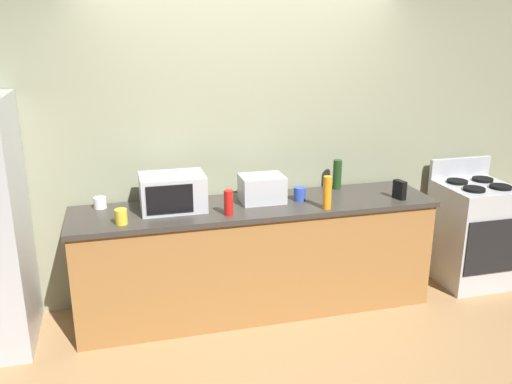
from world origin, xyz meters
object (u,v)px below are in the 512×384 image
Objects in this scene: microwave at (173,192)px; bottle_hot_sauce at (229,203)px; toaster_oven at (262,189)px; cordless_phone at (400,190)px; mug_white at (100,203)px; bottle_wine at (337,174)px; mug_blue at (300,194)px; stove_range at (472,233)px; mug_yellow at (121,217)px; bottle_dish_soap at (327,193)px.

microwave is 2.56× the size of bottle_hot_sauce.
bottle_hot_sauce is at bearing -142.91° from toaster_oven.
cordless_phone is 2.35m from mug_white.
microwave is at bearing 148.82° from bottle_hot_sauce.
bottle_wine is at bearing 119.37° from cordless_phone.
mug_white is (-1.94, -0.01, -0.08)m from bottle_wine.
mug_blue is (0.99, -0.04, -0.08)m from microwave.
cordless_phone is at bearing -169.62° from stove_range.
microwave reaches higher than cordless_phone.
microwave is at bearing 177.65° from mug_blue.
bottle_hot_sauce is 0.75× the size of bottle_wine.
mug_yellow is at bearing -176.61° from stove_range.
mug_white is (-2.32, 0.37, -0.03)m from cordless_phone.
microwave is 3.20× the size of cordless_phone.
mug_blue is (0.30, -0.05, -0.05)m from toaster_oven.
bottle_dish_soap is 2.33× the size of mug_yellow.
bottle_wine reaches higher than cordless_phone.
mug_yellow is (0.15, -0.39, 0.01)m from mug_white.
stove_range is 3.21m from mug_white.
toaster_oven reaches higher than cordless_phone.
stove_range is 4.25× the size of bottle_dish_soap.
mug_blue and mug_yellow have the same top height.
stove_range is 2.01m from toaster_oven.
stove_range is 4.30× the size of bottle_wine.
bottle_hot_sauce is 2.00× the size of mug_white.
mug_blue is at bearing -10.17° from toaster_oven.
microwave reaches higher than bottle_wine.
bottle_hot_sauce is at bearing -175.40° from stove_range.
toaster_oven reaches higher than mug_blue.
microwave reaches higher than toaster_oven.
bottle_dish_soap is (1.13, -0.29, -0.01)m from microwave.
mug_blue is at bearing 118.34° from bottle_dish_soap.
bottle_wine is at bearing 12.85° from mug_yellow.
cordless_phone is at bearing -45.94° from bottle_wine.
bottle_wine is 0.47m from mug_blue.
bottle_dish_soap is at bearing -34.93° from toaster_oven.
mug_white is (-0.91, 0.40, -0.05)m from bottle_hot_sauce.
cordless_phone is at bearing 7.18° from bottle_dish_soap.
toaster_oven is 1.25m from mug_white.
bottle_dish_soap is at bearing -2.26° from mug_yellow.
cordless_phone is 0.60× the size of bottle_wine.
bottle_hot_sauce is at bearing 175.62° from bottle_dish_soap.
mug_blue is at bearing -7.76° from mug_white.
cordless_phone is 1.38× the size of mug_blue.
microwave is 1.16m from bottle_dish_soap.
bottle_hot_sauce is 1.73× the size of mug_blue.
bottle_dish_soap reaches higher than mug_blue.
bottle_wine is 1.84m from mug_yellow.
stove_range is 9.96× the size of mug_blue.
stove_range is 1.37m from bottle_wine.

